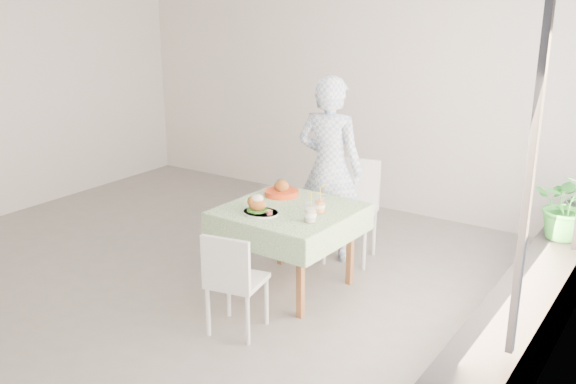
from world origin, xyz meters
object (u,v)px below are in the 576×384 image
Objects in this scene: chair_far at (350,230)px; juice_cup_orange at (320,205)px; cafe_table at (290,239)px; potted_plant at (568,205)px; main_dish at (259,207)px; diner at (330,169)px; chair_near at (237,301)px.

chair_far is 0.98m from juice_cup_orange.
potted_plant reaches higher than cafe_table.
cafe_table is at bearing -98.05° from chair_far.
main_dish is at bearing -102.88° from chair_far.
chair_far reaches higher than cafe_table.
potted_plant is at bearing 10.65° from chair_far.
chair_near is at bearing 89.01° from diner.
potted_plant is (1.97, 1.21, 0.33)m from cafe_table.
diner reaches higher than chair_near.
diner is at bearing 87.38° from main_dish.
main_dish is 2.57m from potted_plant.
chair_far is 0.63m from diner.
cafe_table is 1.83× the size of potted_plant.
cafe_table is at bearing -148.36° from potted_plant.
chair_far is at bearing 88.46° from chair_near.
chair_far is at bearing -169.35° from potted_plant.
chair_near is 0.46× the size of diner.
main_dish is (-0.21, 0.58, 0.54)m from chair_near.
cafe_table is 0.61× the size of diner.
potted_plant reaches higher than main_dish.
juice_cup_orange reaches higher than chair_far.
chair_near is 2.84m from potted_plant.
diner reaches higher than chair_far.
chair_near is (-0.05, -1.70, -0.05)m from chair_far.
chair_far is at bearing 100.02° from juice_cup_orange.
juice_cup_orange is 2.06m from potted_plant.
juice_cup_orange reaches higher than cafe_table.
cafe_table is at bearing 89.40° from diner.
diner reaches higher than cafe_table.
cafe_table is 1.32× the size of chair_near.
chair_near is at bearing -70.14° from main_dish.
diner reaches higher than main_dish.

